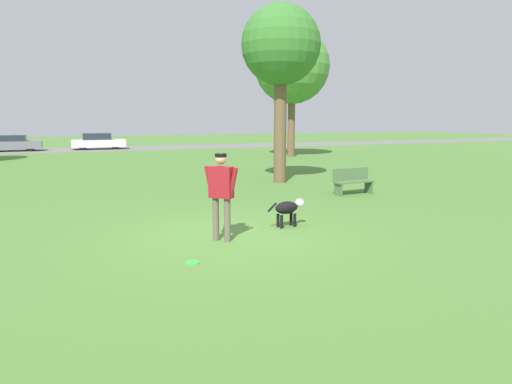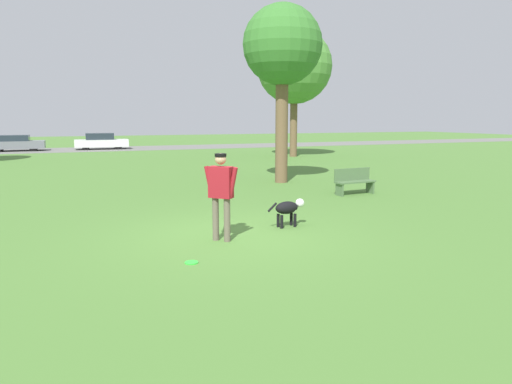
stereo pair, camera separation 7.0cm
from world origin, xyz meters
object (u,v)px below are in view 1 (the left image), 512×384
Objects in this scene: tree_near_right at (281,48)px; parked_car_white at (98,141)px; tree_far_right at (292,66)px; parked_car_grey at (13,143)px; dog at (288,208)px; frisbee at (192,263)px; park_bench at (353,180)px; person at (221,189)px.

tree_near_right is 23.76m from parked_car_white.
parked_car_grey is (-17.20, 12.27, -5.09)m from tree_far_right.
dog is 3.26m from frisbee.
parked_car_white is at bearing 98.98° from park_bench.
tree_far_right is at bearing 61.13° from tree_near_right.
tree_far_right is 5.67× the size of park_bench.
tree_far_right is 21.73m from parked_car_grey.
parked_car_grey is at bearing 100.17° from dog.
parked_car_grey is 6.10m from parked_car_white.
frisbee is 31.96m from parked_car_grey.
frisbee is (-0.92, -1.18, -1.05)m from person.
parked_car_white is (0.49, 31.24, 0.62)m from frisbee.
person is at bearing -123.15° from tree_near_right.
person reaches higher than frisbee.
dog is at bearing -117.01° from tree_far_right.
parked_car_grey is (-8.31, 29.70, 0.18)m from dog.
parked_car_grey is at bearing 116.15° from tree_near_right.
tree_near_right reaches higher than frisbee.
tree_near_right is at bearing 101.78° from park_bench.
frisbee is 23.13m from tree_far_right.
person is at bearing -150.48° from park_bench.
tree_near_right is 1.67× the size of parked_car_grey.
tree_far_right is (11.59, 19.19, 5.68)m from frisbee.
tree_near_right reaches higher than parked_car_white.
tree_far_right is 17.14m from parked_car_white.
frisbee is at bearing -79.26° from parked_car_grey.
park_bench is (6.67, 5.03, 0.44)m from frisbee.
dog is 5.14m from park_bench.
parked_car_white is at bearing 136.12° from person.
tree_far_right reaches higher than park_bench.
parked_car_grey is (-5.61, 31.46, 0.59)m from frisbee.
tree_near_right is (-5.91, -10.72, -0.66)m from tree_far_right.
parked_car_white reaches higher than parked_car_grey.
person is 1.98m from dog.
tree_near_right is 25.99m from parked_car_grey.
parked_car_grey is 29.14m from park_bench.
tree_far_right is (8.89, 17.43, 5.26)m from dog.
tree_near_right is at bearing -75.67° from parked_car_white.
parked_car_grey is at bearing 110.63° from park_bench.
park_bench is at bearing -64.45° from parked_car_grey.
dog is at bearing 63.36° from person.
person is 7.52× the size of frisbee.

